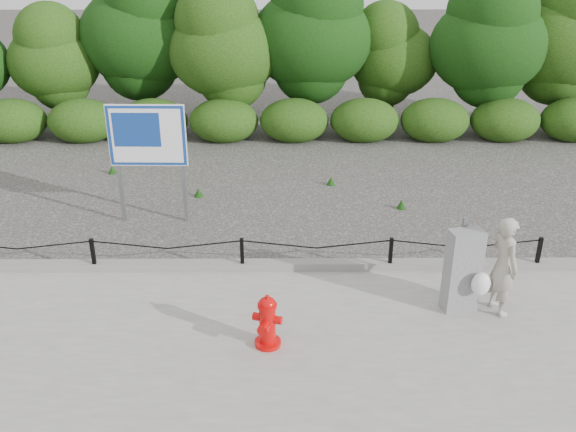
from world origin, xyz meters
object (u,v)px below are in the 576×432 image
at_px(utility_cabinet, 462,270).
at_px(fire_hydrant, 267,322).
at_px(advertising_sign, 147,141).
at_px(pedestrian, 502,267).

bearing_deg(utility_cabinet, fire_hydrant, -172.98).
bearing_deg(fire_hydrant, advertising_sign, 136.18).
distance_m(fire_hydrant, utility_cabinet, 3.03).
bearing_deg(advertising_sign, utility_cabinet, -31.36).
xyz_separation_m(utility_cabinet, advertising_sign, (-5.27, 3.37, 0.97)).
distance_m(fire_hydrant, pedestrian, 3.55).
bearing_deg(utility_cabinet, advertising_sign, 136.74).
xyz_separation_m(fire_hydrant, pedestrian, (3.43, 0.84, 0.38)).
bearing_deg(fire_hydrant, utility_cabinet, 34.68).
height_order(fire_hydrant, advertising_sign, advertising_sign).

